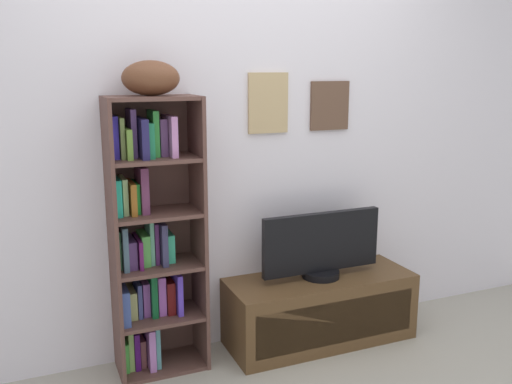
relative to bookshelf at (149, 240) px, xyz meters
The scene contains 5 objects.
back_wall 0.74m from the bookshelf, 15.20° to the left, with size 4.80×0.08×2.45m.
bookshelf is the anchor object (origin of this frame).
football 0.84m from the bookshelf, 42.95° to the right, with size 0.28×0.17×0.17m, color brown.
tv_stand 1.12m from the bookshelf, ahead, with size 1.12×0.42×0.40m.
television 1.00m from the bookshelf, ahead, with size 0.74×0.22×0.39m.
Camera 1 is at (-1.07, -1.80, 1.60)m, focal length 38.86 mm.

